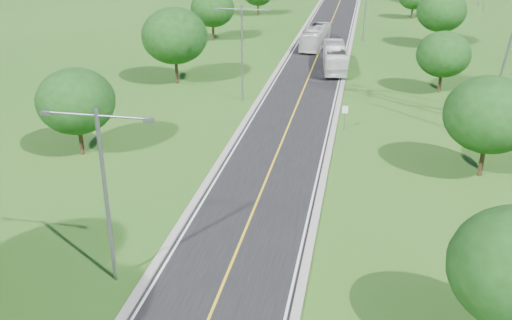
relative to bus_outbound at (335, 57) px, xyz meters
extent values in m
plane|color=#215116|center=(-2.79, 0.32, -1.64)|extent=(260.00, 260.00, 0.00)
cube|color=black|center=(-2.79, 6.32, -1.61)|extent=(8.00, 150.00, 0.06)
cube|color=gray|center=(-7.04, 6.32, -1.53)|extent=(0.50, 150.00, 0.22)
cube|color=gray|center=(1.46, 6.32, -1.53)|extent=(0.50, 150.00, 0.22)
cylinder|color=slate|center=(2.41, -21.68, -0.44)|extent=(0.08, 0.08, 2.40)
cube|color=white|center=(2.41, -21.71, 0.36)|extent=(0.55, 0.04, 0.70)
cylinder|color=slate|center=(-8.79, -47.68, 3.36)|extent=(0.22, 0.22, 10.00)
cylinder|color=slate|center=(-10.19, -47.68, 7.96)|extent=(2.80, 0.12, 0.12)
cylinder|color=slate|center=(-7.39, -47.68, 7.96)|extent=(2.80, 0.12, 0.12)
cube|color=slate|center=(-11.49, -47.68, 7.91)|extent=(0.50, 0.25, 0.18)
cube|color=slate|center=(-6.09, -47.68, 7.91)|extent=(0.50, 0.25, 0.18)
cylinder|color=slate|center=(-8.79, -14.68, 3.36)|extent=(0.22, 0.22, 10.00)
cylinder|color=slate|center=(-10.19, -14.68, 7.96)|extent=(2.80, 0.12, 0.12)
cylinder|color=slate|center=(-7.39, -14.68, 7.96)|extent=(2.80, 0.12, 0.12)
cube|color=slate|center=(-11.49, -14.68, 7.91)|extent=(0.50, 0.25, 0.18)
cube|color=slate|center=(-6.09, -14.68, 7.91)|extent=(0.50, 0.25, 0.18)
cylinder|color=slate|center=(3.21, 18.32, 3.36)|extent=(0.22, 0.22, 10.00)
cylinder|color=black|center=(-18.79, -31.68, -0.29)|extent=(0.36, 0.36, 2.70)
ellipsoid|color=#13350E|center=(-18.79, -31.68, 3.01)|extent=(6.30, 6.30, 5.36)
cylinder|color=black|center=(-17.79, -9.68, -0.02)|extent=(0.36, 0.36, 3.24)
ellipsoid|color=#13350E|center=(-17.79, -9.68, 3.94)|extent=(7.56, 7.56, 6.43)
cylinder|color=black|center=(-19.79, 14.32, -0.20)|extent=(0.36, 0.36, 2.88)
ellipsoid|color=#13350E|center=(-19.79, 14.32, 3.32)|extent=(6.72, 6.72, 5.71)
cylinder|color=black|center=(-17.29, 38.32, -0.38)|extent=(0.36, 0.36, 2.52)
cylinder|color=black|center=(13.21, -29.68, -0.20)|extent=(0.36, 0.36, 2.88)
ellipsoid|color=#13350E|center=(13.21, -29.68, 3.32)|extent=(6.72, 6.72, 5.71)
cylinder|color=black|center=(12.21, -7.68, -0.38)|extent=(0.36, 0.36, 2.52)
ellipsoid|color=#13350E|center=(12.21, -7.68, 2.70)|extent=(5.88, 5.88, 5.00)
cylinder|color=black|center=(14.21, 16.32, -0.11)|extent=(0.36, 0.36, 3.06)
ellipsoid|color=#13350E|center=(14.21, 16.32, 3.63)|extent=(7.14, 7.14, 6.07)
cylinder|color=black|center=(11.71, 40.32, -0.47)|extent=(0.36, 0.36, 2.34)
imported|color=white|center=(0.00, 0.00, 0.00)|extent=(3.84, 11.55, 3.16)
imported|color=silver|center=(-3.59, 12.21, -0.05)|extent=(3.71, 11.21, 3.06)
camera|label=1|loc=(3.93, -72.02, 17.17)|focal=40.00mm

